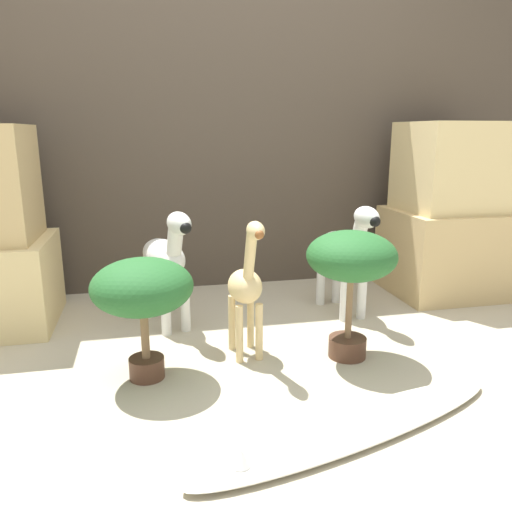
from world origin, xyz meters
name	(u,v)px	position (x,y,z in m)	size (l,w,h in m)	color
ground_plane	(282,387)	(0.00, 0.00, 0.00)	(14.00, 14.00, 0.00)	#B2A88E
wall_back	(222,113)	(0.00, 1.45, 1.10)	(6.40, 0.08, 2.20)	#473D33
rock_pillar_right	(451,217)	(1.33, 0.96, 0.48)	(0.70, 0.60, 1.04)	tan
zebra_right	(346,250)	(0.56, 0.74, 0.36)	(0.22, 0.54, 0.63)	silver
zebra_left	(166,259)	(-0.40, 0.75, 0.36)	(0.29, 0.54, 0.63)	silver
giraffe_figurine	(246,286)	(-0.08, 0.31, 0.33)	(0.16, 0.34, 0.64)	#E0C184
potted_palm_front	(142,291)	(-0.52, 0.20, 0.37)	(0.40, 0.40, 0.50)	#513323
potted_palm_back	(351,263)	(0.36, 0.21, 0.44)	(0.39, 0.39, 0.58)	#513323
surfboard	(354,428)	(0.16, -0.35, 0.02)	(1.26, 0.57, 0.08)	silver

